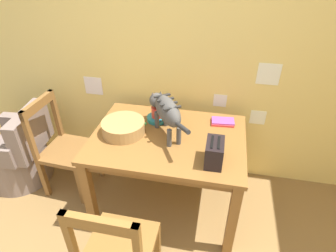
% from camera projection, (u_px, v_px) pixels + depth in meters
% --- Properties ---
extents(wall_rear, '(4.65, 0.11, 2.50)m').
position_uv_depth(wall_rear, '(181.00, 50.00, 2.44)').
color(wall_rear, '#EECF70').
rests_on(wall_rear, ground_plane).
extents(dining_table, '(1.20, 0.87, 0.75)m').
position_uv_depth(dining_table, '(168.00, 146.00, 2.28)').
color(dining_table, brown).
rests_on(dining_table, ground_plane).
extents(cat, '(0.41, 0.58, 0.32)m').
position_uv_depth(cat, '(166.00, 110.00, 2.15)').
color(cat, '#464441').
rests_on(cat, dining_table).
extents(saucer_bowl, '(0.18, 0.18, 0.03)m').
position_uv_depth(saucer_bowl, '(157.00, 118.00, 2.42)').
color(saucer_bowl, teal).
rests_on(saucer_bowl, dining_table).
extents(coffee_mug, '(0.14, 0.10, 0.09)m').
position_uv_depth(coffee_mug, '(157.00, 112.00, 2.38)').
color(coffee_mug, red).
rests_on(coffee_mug, saucer_bowl).
extents(magazine, '(0.33, 0.25, 0.01)m').
position_uv_depth(magazine, '(126.00, 125.00, 2.35)').
color(magazine, '#43A754').
rests_on(magazine, dining_table).
extents(book_stack, '(0.20, 0.14, 0.03)m').
position_uv_depth(book_stack, '(223.00, 122.00, 2.38)').
color(book_stack, '#DE3B3C').
rests_on(book_stack, dining_table).
extents(wicker_basket, '(0.34, 0.34, 0.10)m').
position_uv_depth(wicker_basket, '(123.00, 127.00, 2.24)').
color(wicker_basket, '#AA7F46').
rests_on(wicker_basket, dining_table).
extents(toaster, '(0.12, 0.20, 0.18)m').
position_uv_depth(toaster, '(214.00, 152.00, 1.93)').
color(toaster, black).
rests_on(toaster, dining_table).
extents(wooden_chair_near, '(0.42, 0.42, 0.92)m').
position_uv_depth(wooden_chair_near, '(118.00, 249.00, 1.76)').
color(wooden_chair_near, brown).
rests_on(wooden_chair_near, ground_plane).
extents(wooden_chair_far, '(0.44, 0.44, 0.92)m').
position_uv_depth(wooden_chair_far, '(64.00, 148.00, 2.60)').
color(wooden_chair_far, brown).
rests_on(wooden_chair_far, ground_plane).
extents(wicker_armchair, '(0.62, 0.64, 0.78)m').
position_uv_depth(wicker_armchair, '(19.00, 156.00, 2.78)').
color(wicker_armchair, slate).
rests_on(wicker_armchair, ground_plane).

